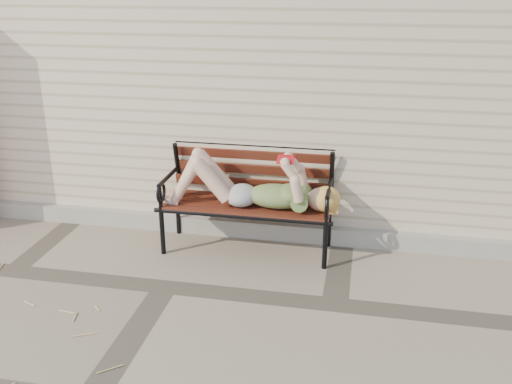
# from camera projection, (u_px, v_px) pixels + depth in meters

# --- Properties ---
(ground) EXTENTS (80.00, 80.00, 0.00)m
(ground) POSITION_uv_depth(u_px,v_px,m) (165.00, 287.00, 4.23)
(ground) COLOR gray
(ground) RESTS_ON ground
(house_wall) EXTENTS (8.00, 4.00, 3.00)m
(house_wall) POSITION_uv_depth(u_px,v_px,m) (248.00, 37.00, 6.43)
(house_wall) COLOR beige
(house_wall) RESTS_ON ground
(foundation_strip) EXTENTS (8.00, 0.10, 0.15)m
(foundation_strip) POSITION_uv_depth(u_px,v_px,m) (202.00, 225.00, 5.09)
(foundation_strip) COLOR #A29E92
(foundation_strip) RESTS_ON ground
(garden_bench) EXTENTS (1.51, 0.60, 0.98)m
(garden_bench) POSITION_uv_depth(u_px,v_px,m) (249.00, 185.00, 4.69)
(garden_bench) COLOR black
(garden_bench) RESTS_ON ground
(reading_woman) EXTENTS (1.42, 0.32, 0.45)m
(reading_woman) POSITION_uv_depth(u_px,v_px,m) (247.00, 186.00, 4.56)
(reading_woman) COLOR #0B364E
(reading_woman) RESTS_ON ground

